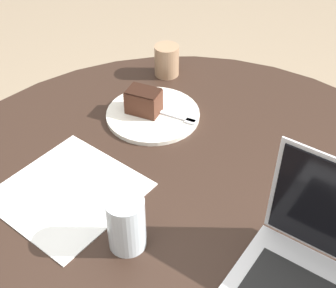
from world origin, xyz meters
TOP-DOWN VIEW (x-y plane):
  - dining_table at (0.00, 0.00)m, footprint 1.30×1.30m
  - paper_document at (-0.02, -0.26)m, footprint 0.39×0.39m
  - plate at (-0.32, -0.10)m, footprint 0.25×0.25m
  - cake_slice at (-0.32, -0.13)m, footprint 0.08×0.10m
  - fork at (-0.31, -0.05)m, footprint 0.08×0.17m
  - coffee_glass at (-0.54, -0.08)m, footprint 0.07×0.07m
  - water_glass at (0.11, -0.11)m, footprint 0.08×0.08m
  - laptop at (0.21, 0.25)m, footprint 0.38×0.40m

SIDE VIEW (x-z plane):
  - dining_table at x=0.00m, z-range 0.22..0.96m
  - paper_document at x=-0.02m, z-range 0.74..0.74m
  - plate at x=-0.32m, z-range 0.74..0.75m
  - fork at x=-0.31m, z-range 0.75..0.76m
  - laptop at x=0.21m, z-range 0.66..0.91m
  - cake_slice at x=-0.32m, z-range 0.75..0.82m
  - coffee_glass at x=-0.54m, z-range 0.74..0.83m
  - water_glass at x=0.11m, z-range 0.74..0.86m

